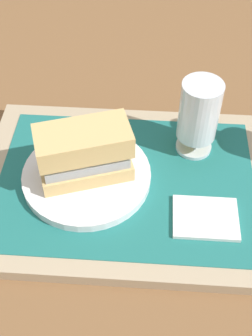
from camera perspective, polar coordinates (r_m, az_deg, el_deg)
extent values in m
plane|color=brown|center=(0.68, 0.00, -2.79)|extent=(3.00, 3.00, 0.00)
cube|color=tan|center=(0.67, 0.00, -2.26)|extent=(0.44, 0.32, 0.02)
cube|color=#1E6B66|center=(0.66, 0.00, -1.68)|extent=(0.38, 0.27, 0.00)
cylinder|color=white|center=(0.66, -5.01, -0.66)|extent=(0.19, 0.19, 0.01)
cube|color=tan|center=(0.65, -5.12, 0.43)|extent=(0.14, 0.10, 0.02)
cube|color=#9EA3A8|center=(0.63, -5.24, 1.63)|extent=(0.13, 0.09, 0.02)
cube|color=silver|center=(0.63, -5.32, 2.38)|extent=(0.12, 0.08, 0.01)
sphere|color=#47932D|center=(0.62, -0.81, 3.85)|extent=(0.04, 0.04, 0.04)
cube|color=tan|center=(0.61, -5.46, 3.80)|extent=(0.14, 0.10, 0.04)
cylinder|color=silver|center=(0.71, 8.65, 2.77)|extent=(0.06, 0.06, 0.01)
cylinder|color=silver|center=(0.70, 8.79, 3.62)|extent=(0.01, 0.01, 0.02)
cylinder|color=silver|center=(0.66, 9.38, 7.25)|extent=(0.06, 0.06, 0.09)
cylinder|color=gold|center=(0.68, 9.11, 5.58)|extent=(0.06, 0.06, 0.04)
cylinder|color=white|center=(0.66, 9.38, 7.22)|extent=(0.05, 0.05, 0.01)
cube|color=white|center=(0.63, 10.16, -6.31)|extent=(0.09, 0.07, 0.01)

